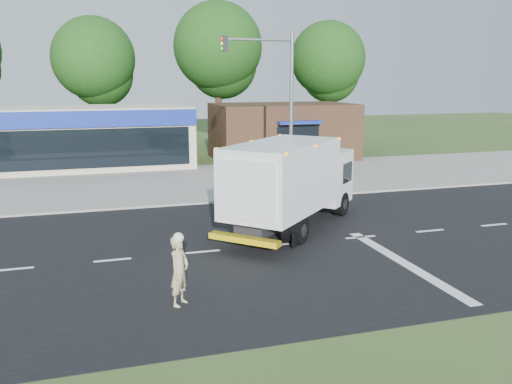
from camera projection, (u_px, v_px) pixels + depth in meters
The scene contains 11 objects.
ground at pixel (285, 245), 19.42m from camera, with size 120.00×120.00×0.00m, color #385123.
road_asphalt at pixel (285, 244), 19.41m from camera, with size 60.00×14.00×0.02m, color black.
sidewalk at pixel (230, 196), 27.08m from camera, with size 60.00×2.40×0.12m, color gray.
parking_apron at pixel (206, 177), 32.53m from camera, with size 60.00×9.00×0.02m, color gray.
lane_markings at pixel (335, 252), 18.53m from camera, with size 55.20×7.00×0.01m.
ems_box_truck at pixel (292, 178), 20.96m from camera, with size 7.36×7.37×3.53m.
emergency_worker at pixel (179, 270), 14.08m from camera, with size 0.78×0.81×1.98m.
retail_strip_mall at pixel (51, 138), 35.13m from camera, with size 18.00×6.20×4.00m.
brown_storefront at pixel (283, 131), 39.69m from camera, with size 10.00×6.70×4.00m.
traffic_signal_pole at pixel (279, 97), 26.17m from camera, with size 3.51×0.25×8.00m.
background_trees at pixel (159, 58), 44.03m from camera, with size 36.77×7.39×12.10m.
Camera 1 is at (-6.35, -17.51, 5.88)m, focal length 38.00 mm.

